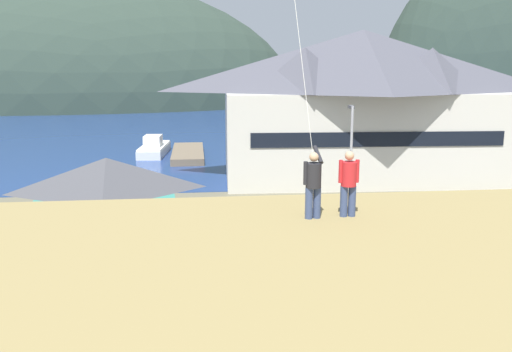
{
  "coord_description": "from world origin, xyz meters",
  "views": [
    {
      "loc": [
        -3.73,
        -22.01,
        9.43
      ],
      "look_at": [
        -0.27,
        9.0,
        3.03
      ],
      "focal_mm": 38.13,
      "sensor_mm": 36.0,
      "label": 1
    }
  ],
  "objects_px": {
    "person_kite_flyer": "(313,183)",
    "parked_car_front_row_red": "(94,272)",
    "parking_light_pole": "(351,152)",
    "storage_shed_near_lot": "(108,202)",
    "parked_car_mid_row_far": "(382,215)",
    "wharf_dock": "(188,153)",
    "parked_car_corner_spot": "(468,247)",
    "parked_car_back_row_left": "(286,225)",
    "moored_boat_wharfside": "(154,148)",
    "person_companion": "(349,182)",
    "harbor_lodge": "(362,100)"
  },
  "relations": [
    {
      "from": "person_kite_flyer",
      "to": "parked_car_front_row_red",
      "type": "bearing_deg",
      "value": 131.34
    },
    {
      "from": "parking_light_pole",
      "to": "parked_car_front_row_red",
      "type": "bearing_deg",
      "value": -141.77
    },
    {
      "from": "storage_shed_near_lot",
      "to": "parked_car_mid_row_far",
      "type": "distance_m",
      "value": 15.06
    },
    {
      "from": "wharf_dock",
      "to": "parked_car_corner_spot",
      "type": "relative_size",
      "value": 2.7
    },
    {
      "from": "parked_car_mid_row_far",
      "to": "parked_car_back_row_left",
      "type": "relative_size",
      "value": 1.01
    },
    {
      "from": "person_kite_flyer",
      "to": "parking_light_pole",
      "type": "bearing_deg",
      "value": 70.99
    },
    {
      "from": "moored_boat_wharfside",
      "to": "person_companion",
      "type": "bearing_deg",
      "value": -79.34
    },
    {
      "from": "parked_car_front_row_red",
      "to": "parked_car_mid_row_far",
      "type": "bearing_deg",
      "value": 25.97
    },
    {
      "from": "storage_shed_near_lot",
      "to": "person_companion",
      "type": "relative_size",
      "value": 4.37
    },
    {
      "from": "wharf_dock",
      "to": "person_kite_flyer",
      "type": "distance_m",
      "value": 43.68
    },
    {
      "from": "parked_car_mid_row_far",
      "to": "parked_car_front_row_red",
      "type": "height_order",
      "value": "same"
    },
    {
      "from": "harbor_lodge",
      "to": "wharf_dock",
      "type": "bearing_deg",
      "value": 139.73
    },
    {
      "from": "storage_shed_near_lot",
      "to": "person_kite_flyer",
      "type": "bearing_deg",
      "value": -62.25
    },
    {
      "from": "harbor_lodge",
      "to": "parking_light_pole",
      "type": "distance_m",
      "value": 12.51
    },
    {
      "from": "storage_shed_near_lot",
      "to": "parked_car_front_row_red",
      "type": "xyz_separation_m",
      "value": [
        0.27,
        -6.07,
        -1.44
      ]
    },
    {
      "from": "parked_car_back_row_left",
      "to": "person_kite_flyer",
      "type": "distance_m",
      "value": 15.18
    },
    {
      "from": "storage_shed_near_lot",
      "to": "parking_light_pole",
      "type": "height_order",
      "value": "parking_light_pole"
    },
    {
      "from": "moored_boat_wharfside",
      "to": "parked_car_back_row_left",
      "type": "xyz_separation_m",
      "value": [
        9.16,
        -30.58,
        0.34
      ]
    },
    {
      "from": "wharf_dock",
      "to": "parking_light_pole",
      "type": "relative_size",
      "value": 1.67
    },
    {
      "from": "parking_light_pole",
      "to": "person_companion",
      "type": "xyz_separation_m",
      "value": [
        -5.65,
        -19.09,
        2.37
      ]
    },
    {
      "from": "parked_car_mid_row_far",
      "to": "parked_car_corner_spot",
      "type": "relative_size",
      "value": 1.01
    },
    {
      "from": "storage_shed_near_lot",
      "to": "person_companion",
      "type": "height_order",
      "value": "person_companion"
    },
    {
      "from": "wharf_dock",
      "to": "person_companion",
      "type": "relative_size",
      "value": 6.59
    },
    {
      "from": "person_companion",
      "to": "parking_light_pole",
      "type": "bearing_deg",
      "value": 73.52
    },
    {
      "from": "moored_boat_wharfside",
      "to": "parking_light_pole",
      "type": "relative_size",
      "value": 1.15
    },
    {
      "from": "harbor_lodge",
      "to": "person_kite_flyer",
      "type": "distance_m",
      "value": 32.54
    },
    {
      "from": "parked_car_mid_row_far",
      "to": "parked_car_front_row_red",
      "type": "xyz_separation_m",
      "value": [
        -14.67,
        -7.15,
        0.0
      ]
    },
    {
      "from": "person_companion",
      "to": "parked_car_back_row_left",
      "type": "bearing_deg",
      "value": 86.89
    },
    {
      "from": "storage_shed_near_lot",
      "to": "wharf_dock",
      "type": "bearing_deg",
      "value": 82.68
    },
    {
      "from": "wharf_dock",
      "to": "parked_car_back_row_left",
      "type": "distance_m",
      "value": 29.53
    },
    {
      "from": "storage_shed_near_lot",
      "to": "moored_boat_wharfside",
      "type": "height_order",
      "value": "storage_shed_near_lot"
    },
    {
      "from": "parked_car_mid_row_far",
      "to": "parking_light_pole",
      "type": "bearing_deg",
      "value": 102.14
    },
    {
      "from": "parked_car_back_row_left",
      "to": "parked_car_mid_row_far",
      "type": "bearing_deg",
      "value": 12.93
    },
    {
      "from": "harbor_lodge",
      "to": "moored_boat_wharfside",
      "type": "bearing_deg",
      "value": 142.52
    },
    {
      "from": "harbor_lodge",
      "to": "storage_shed_near_lot",
      "type": "bearing_deg",
      "value": -138.14
    },
    {
      "from": "wharf_dock",
      "to": "harbor_lodge",
      "type": "bearing_deg",
      "value": -40.27
    },
    {
      "from": "harbor_lodge",
      "to": "storage_shed_near_lot",
      "type": "xyz_separation_m",
      "value": [
        -18.3,
        -16.39,
        -4.03
      ]
    },
    {
      "from": "storage_shed_near_lot",
      "to": "parked_car_back_row_left",
      "type": "relative_size",
      "value": 1.79
    },
    {
      "from": "moored_boat_wharfside",
      "to": "parking_light_pole",
      "type": "xyz_separation_m",
      "value": [
        14.04,
        -25.5,
        3.35
      ]
    },
    {
      "from": "harbor_lodge",
      "to": "person_kite_flyer",
      "type": "xyz_separation_m",
      "value": [
        -10.76,
        -30.71,
        -0.08
      ]
    },
    {
      "from": "parked_car_front_row_red",
      "to": "storage_shed_near_lot",
      "type": "bearing_deg",
      "value": 92.59
    },
    {
      "from": "parked_car_back_row_left",
      "to": "parked_car_corner_spot",
      "type": "distance_m",
      "value": 9.08
    },
    {
      "from": "parked_car_mid_row_far",
      "to": "parked_car_corner_spot",
      "type": "xyz_separation_m",
      "value": [
        2.15,
        -5.89,
        0.0
      ]
    },
    {
      "from": "storage_shed_near_lot",
      "to": "parked_car_back_row_left",
      "type": "xyz_separation_m",
      "value": [
        9.25,
        -0.23,
        -1.44
      ]
    },
    {
      "from": "parked_car_back_row_left",
      "to": "parked_car_front_row_red",
      "type": "distance_m",
      "value": 10.71
    },
    {
      "from": "moored_boat_wharfside",
      "to": "person_companion",
      "type": "relative_size",
      "value": 4.54
    },
    {
      "from": "moored_boat_wharfside",
      "to": "parked_car_back_row_left",
      "type": "height_order",
      "value": "moored_boat_wharfside"
    },
    {
      "from": "wharf_dock",
      "to": "moored_boat_wharfside",
      "type": "xyz_separation_m",
      "value": [
        -3.6,
        1.59,
        0.37
      ]
    },
    {
      "from": "storage_shed_near_lot",
      "to": "person_kite_flyer",
      "type": "distance_m",
      "value": 16.65
    },
    {
      "from": "storage_shed_near_lot",
      "to": "moored_boat_wharfside",
      "type": "distance_m",
      "value": 30.4
    }
  ]
}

